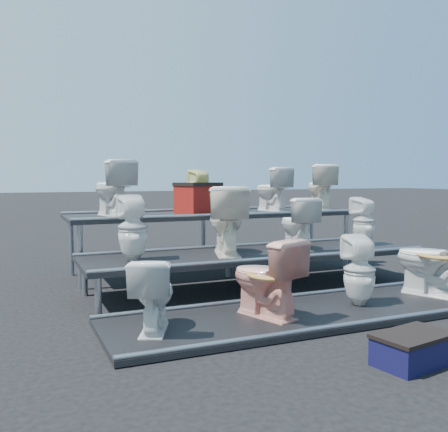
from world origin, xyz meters
name	(u,v)px	position (x,y,z in m)	size (l,w,h in m)	color
ground	(255,289)	(0.00, 0.00, 0.00)	(80.00, 80.00, 0.00)	black
tier_front	(314,313)	(0.00, -1.30, 0.03)	(4.20, 1.20, 0.06)	black
tier_mid	(255,271)	(0.00, 0.00, 0.23)	(4.20, 1.20, 0.46)	black
tier_back	(215,242)	(0.00, 1.30, 0.43)	(4.20, 1.20, 0.86)	black
toilet_0	(153,294)	(-1.64, -1.30, 0.38)	(0.36, 0.63, 0.64)	silver
toilet_1	(266,277)	(-0.55, -1.30, 0.44)	(0.42, 0.74, 0.76)	#DC9586
toilet_2	(359,270)	(0.55, -1.30, 0.42)	(0.33, 0.33, 0.73)	silver
toilet_3	(434,258)	(1.57, -1.30, 0.48)	(0.47, 0.82, 0.84)	silver
toilet_4	(133,228)	(-1.51, 0.00, 0.82)	(0.33, 0.34, 0.73)	silver
toilet_5	(226,220)	(-0.38, 0.00, 0.87)	(0.46, 0.80, 0.82)	silver
toilet_6	(297,223)	(0.60, 0.00, 0.79)	(0.37, 0.65, 0.67)	silver
toilet_7	(364,221)	(1.65, 0.00, 0.79)	(0.29, 0.30, 0.65)	silver
toilet_8	(113,188)	(-1.48, 1.30, 1.23)	(0.42, 0.73, 0.75)	silver
toilet_9	(200,191)	(-0.23, 1.30, 1.18)	(0.29, 0.29, 0.64)	#DCDA8A
toilet_10	(272,189)	(0.94, 1.30, 1.19)	(0.37, 0.65, 0.66)	silver
toilet_11	(320,187)	(1.83, 1.30, 1.22)	(0.40, 0.70, 0.71)	silver
red_crate	(198,200)	(-0.28, 1.25, 1.06)	(0.55, 0.44, 0.39)	maroon
step_stool	(413,351)	(-0.05, -2.67, 0.10)	(0.57, 0.34, 0.21)	black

